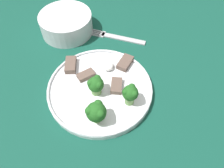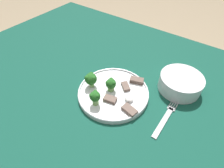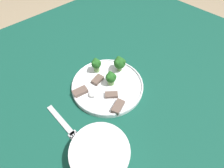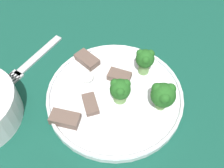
{
  "view_description": "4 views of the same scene",
  "coord_description": "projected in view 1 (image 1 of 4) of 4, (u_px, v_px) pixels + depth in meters",
  "views": [
    {
      "loc": [
        -0.21,
        -0.07,
        1.18
      ],
      "look_at": [
        0.06,
        0.02,
        0.79
      ],
      "focal_mm": 35.0,
      "sensor_mm": 36.0,
      "label": 1
    },
    {
      "loc": [
        0.28,
        -0.28,
        1.21
      ],
      "look_at": [
        0.05,
        0.05,
        0.8
      ],
      "focal_mm": 28.0,
      "sensor_mm": 36.0,
      "label": 2
    },
    {
      "loc": [
        0.3,
        0.32,
        1.22
      ],
      "look_at": [
        0.05,
        0.06,
        0.79
      ],
      "focal_mm": 28.0,
      "sensor_mm": 36.0,
      "label": 3
    },
    {
      "loc": [
        -0.08,
        0.26,
        1.15
      ],
      "look_at": [
        0.07,
        0.03,
        0.78
      ],
      "focal_mm": 42.0,
      "sensor_mm": 36.0,
      "label": 4
    }
  ],
  "objects": [
    {
      "name": "broccoli_floret_center_left",
      "position": [
        96.0,
        112.0,
        0.42
      ],
      "size": [
        0.04,
        0.04,
        0.05
      ],
      "color": "#709E56",
      "rests_on": "dinner_plate"
    },
    {
      "name": "meat_slice_front_slice",
      "position": [
        86.0,
        75.0,
        0.51
      ],
      "size": [
        0.04,
        0.04,
        0.01
      ],
      "color": "brown",
      "rests_on": "dinner_plate"
    },
    {
      "name": "sauce_dollop",
      "position": [
        108.0,
        66.0,
        0.52
      ],
      "size": [
        0.03,
        0.03,
        0.02
      ],
      "color": "white",
      "rests_on": "dinner_plate"
    },
    {
      "name": "cream_bowl",
      "position": [
        66.0,
        24.0,
        0.61
      ],
      "size": [
        0.14,
        0.14,
        0.05
      ],
      "color": "silver",
      "rests_on": "table"
    },
    {
      "name": "broccoli_floret_near_rim_left",
      "position": [
        96.0,
        85.0,
        0.47
      ],
      "size": [
        0.04,
        0.03,
        0.05
      ],
      "color": "#709E56",
      "rests_on": "dinner_plate"
    },
    {
      "name": "table",
      "position": [
        111.0,
        133.0,
        0.54
      ],
      "size": [
        1.33,
        1.1,
        0.76
      ],
      "color": "#114738",
      "rests_on": "ground_plane"
    },
    {
      "name": "broccoli_floret_back_left",
      "position": [
        130.0,
        94.0,
        0.45
      ],
      "size": [
        0.03,
        0.03,
        0.05
      ],
      "color": "#709E56",
      "rests_on": "dinner_plate"
    },
    {
      "name": "dinner_plate",
      "position": [
        100.0,
        89.0,
        0.5
      ],
      "size": [
        0.24,
        0.24,
        0.02
      ],
      "color": "white",
      "rests_on": "table"
    },
    {
      "name": "meat_slice_rear_slice",
      "position": [
        116.0,
        86.0,
        0.49
      ],
      "size": [
        0.05,
        0.03,
        0.01
      ],
      "color": "brown",
      "rests_on": "dinner_plate"
    },
    {
      "name": "fork",
      "position": [
        115.0,
        37.0,
        0.61
      ],
      "size": [
        0.02,
        0.17,
        0.0
      ],
      "color": "#B2B2B7",
      "rests_on": "table"
    },
    {
      "name": "meat_slice_middle_slice",
      "position": [
        125.0,
        63.0,
        0.53
      ],
      "size": [
        0.05,
        0.03,
        0.01
      ],
      "color": "brown",
      "rests_on": "dinner_plate"
    },
    {
      "name": "meat_slice_edge_slice",
      "position": [
        71.0,
        65.0,
        0.53
      ],
      "size": [
        0.05,
        0.04,
        0.01
      ],
      "color": "brown",
      "rests_on": "dinner_plate"
    }
  ]
}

